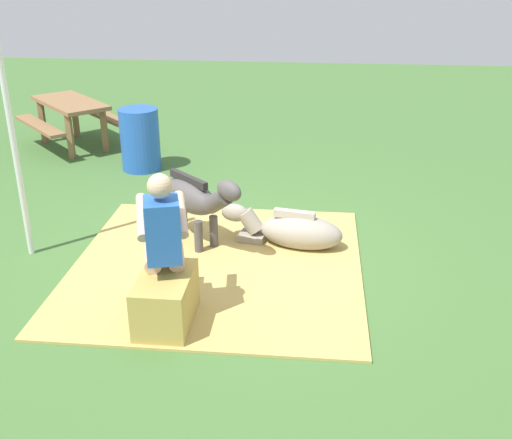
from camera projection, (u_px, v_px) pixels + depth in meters
The scene contains 9 objects.
ground_plane at pixel (233, 257), 6.37m from camera, with size 24.00×24.00×0.00m, color #426B33.
hay_patch at pixel (217, 265), 6.17m from camera, with size 2.91×2.88×0.02m, color tan.
hay_bale at pixel (166, 301), 5.14m from camera, with size 0.70×0.43×0.46m, color tan.
person_seated at pixel (163, 238), 5.08m from camera, with size 0.71×0.53×1.34m.
pony_standing at pixel (194, 198), 6.42m from camera, with size 1.04×1.08×0.90m.
pony_lying at pixel (292, 230), 6.51m from camera, with size 0.55×1.36×0.42m.
water_barrel at pixel (140, 139), 8.73m from camera, with size 0.56×0.56×0.89m, color blue.
tent_pole_left at pixel (12, 135), 5.92m from camera, with size 0.06×0.06×2.57m, color silver.
picnic_bench at pixel (71, 112), 9.67m from camera, with size 1.98×1.98×0.75m.
Camera 1 is at (-5.61, -0.81, 2.93)m, focal length 42.96 mm.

